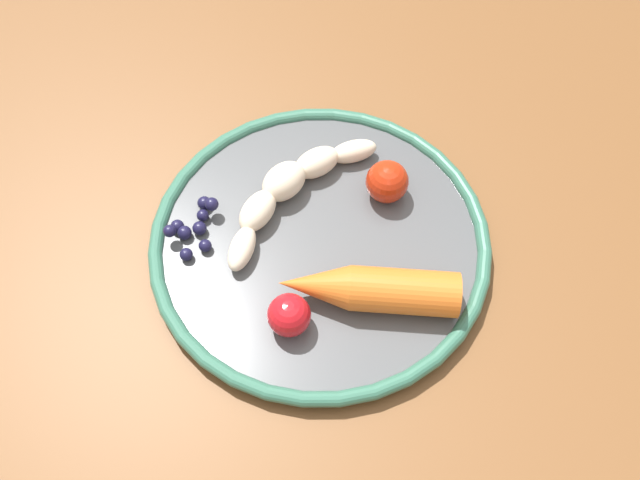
% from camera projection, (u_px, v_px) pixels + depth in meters
% --- Properties ---
extents(ground_plane, '(6.00, 6.00, 0.00)m').
position_uv_depth(ground_plane, '(306.00, 441.00, 1.24)').
color(ground_plane, '#876B5B').
extents(dining_table, '(1.10, 0.96, 0.75)m').
position_uv_depth(dining_table, '(294.00, 262.00, 0.67)').
color(dining_table, brown).
rests_on(dining_table, ground_plane).
extents(plate, '(0.28, 0.28, 0.02)m').
position_uv_depth(plate, '(320.00, 242.00, 0.57)').
color(plate, '#505254').
rests_on(plate, dining_table).
extents(banana, '(0.06, 0.18, 0.03)m').
position_uv_depth(banana, '(290.00, 187.00, 0.58)').
color(banana, '#F4E0C1').
rests_on(banana, plate).
extents(carrot_orange, '(0.13, 0.11, 0.04)m').
position_uv_depth(carrot_orange, '(368.00, 289.00, 0.53)').
color(carrot_orange, orange).
rests_on(carrot_orange, plate).
extents(blueberry_pile, '(0.04, 0.06, 0.02)m').
position_uv_depth(blueberry_pile, '(194.00, 226.00, 0.57)').
color(blueberry_pile, '#191638').
rests_on(blueberry_pile, plate).
extents(tomato_near, '(0.03, 0.03, 0.03)m').
position_uv_depth(tomato_near, '(289.00, 315.00, 0.52)').
color(tomato_near, red).
rests_on(tomato_near, plate).
extents(tomato_mid, '(0.04, 0.04, 0.04)m').
position_uv_depth(tomato_mid, '(387.00, 182.00, 0.58)').
color(tomato_mid, red).
rests_on(tomato_mid, plate).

